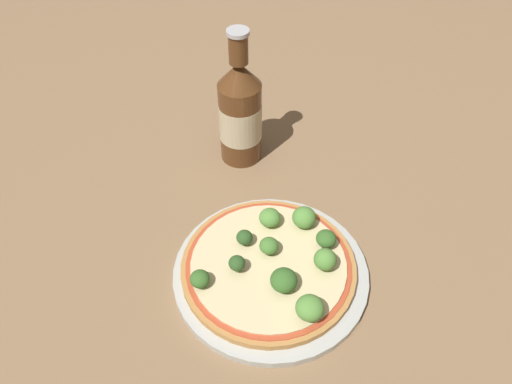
{
  "coord_description": "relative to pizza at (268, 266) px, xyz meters",
  "views": [
    {
      "loc": [
        -0.35,
        -0.23,
        0.58
      ],
      "look_at": [
        0.06,
        0.05,
        0.06
      ],
      "focal_mm": 35.0,
      "sensor_mm": 36.0,
      "label": 1
    }
  ],
  "objects": [
    {
      "name": "broccoli_floret_4",
      "position": [
        -0.03,
        0.03,
        0.02
      ],
      "size": [
        0.02,
        0.02,
        0.03
      ],
      "color": "#6B8E51",
      "rests_on": "pizza"
    },
    {
      "name": "broccoli_floret_6",
      "position": [
        0.07,
        -0.05,
        0.02
      ],
      "size": [
        0.03,
        0.03,
        0.03
      ],
      "color": "#6B8E51",
      "rests_on": "pizza"
    },
    {
      "name": "broccoli_floret_8",
      "position": [
        -0.04,
        -0.08,
        0.03
      ],
      "size": [
        0.04,
        0.04,
        0.03
      ],
      "color": "#6B8E51",
      "rests_on": "pizza"
    },
    {
      "name": "broccoli_floret_2",
      "position": [
        0.06,
        0.04,
        0.02
      ],
      "size": [
        0.03,
        0.03,
        0.03
      ],
      "color": "#6B8E51",
      "rests_on": "pizza"
    },
    {
      "name": "beer_bottle",
      "position": [
        0.18,
        0.17,
        0.07
      ],
      "size": [
        0.07,
        0.07,
        0.23
      ],
      "color": "#563319",
      "rests_on": "ground_plane"
    },
    {
      "name": "broccoli_floret_9",
      "position": [
        0.02,
        0.01,
        0.02
      ],
      "size": [
        0.03,
        0.03,
        0.02
      ],
      "color": "#6B8E51",
      "rests_on": "pizza"
    },
    {
      "name": "pizza",
      "position": [
        0.0,
        0.0,
        0.0
      ],
      "size": [
        0.24,
        0.24,
        0.01
      ],
      "color": "#B77F42",
      "rests_on": "plate"
    },
    {
      "name": "broccoli_floret_5",
      "position": [
        0.0,
        0.05,
        0.02
      ],
      "size": [
        0.02,
        0.02,
        0.02
      ],
      "color": "#6B8E51",
      "rests_on": "pizza"
    },
    {
      "name": "broccoli_floret_7",
      "position": [
        -0.02,
        -0.04,
        0.02
      ],
      "size": [
        0.03,
        0.03,
        0.03
      ],
      "color": "#6B8E51",
      "rests_on": "pizza"
    },
    {
      "name": "plate",
      "position": [
        -0.0,
        -0.0,
        -0.01
      ],
      "size": [
        0.27,
        0.27,
        0.01
      ],
      "color": "#B2B7B2",
      "rests_on": "ground_plane"
    },
    {
      "name": "broccoli_floret_1",
      "position": [
        0.04,
        -0.07,
        0.03
      ],
      "size": [
        0.03,
        0.03,
        0.03
      ],
      "color": "#6B8E51",
      "rests_on": "pizza"
    },
    {
      "name": "ground_plane",
      "position": [
        0.01,
        0.02,
        -0.02
      ],
      "size": [
        3.0,
        3.0,
        0.0
      ],
      "primitive_type": "plane",
      "color": "#846647"
    },
    {
      "name": "broccoli_floret_3",
      "position": [
        0.08,
        -0.0,
        0.02
      ],
      "size": [
        0.03,
        0.03,
        0.03
      ],
      "color": "#6B8E51",
      "rests_on": "pizza"
    },
    {
      "name": "broccoli_floret_0",
      "position": [
        -0.08,
        0.05,
        0.02
      ],
      "size": [
        0.03,
        0.03,
        0.02
      ],
      "color": "#6B8E51",
      "rests_on": "pizza"
    }
  ]
}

